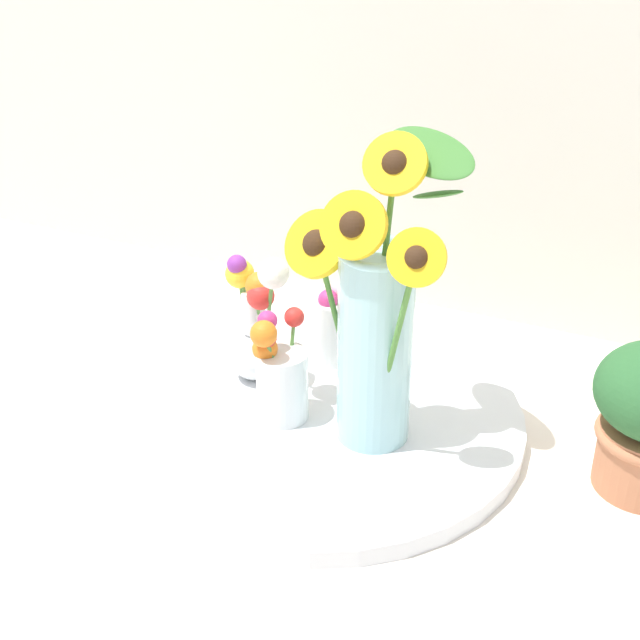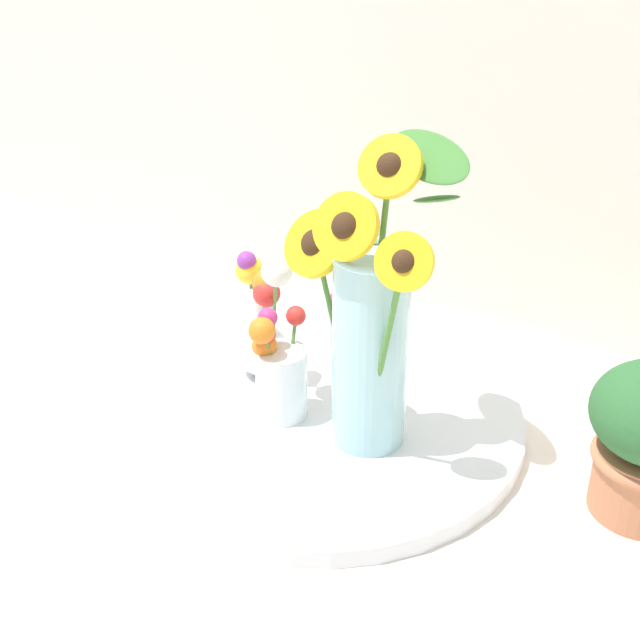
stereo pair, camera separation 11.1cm
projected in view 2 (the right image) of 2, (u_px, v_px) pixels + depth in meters
name	position (u px, v px, depth m)	size (l,w,h in m)	color
ground_plane	(257.00, 462.00, 1.12)	(6.00, 6.00, 0.00)	silver
serving_tray	(320.00, 418.00, 1.18)	(0.54, 0.54, 0.02)	silver
mason_jar_sunflowers	(371.00, 324.00, 1.05)	(0.24, 0.19, 0.39)	#9ED1D6
vase_small_center	(279.00, 371.00, 1.14)	(0.07, 0.09, 0.15)	white
vase_bulb_right	(263.00, 322.00, 1.21)	(0.12, 0.09, 0.21)	white
vase_small_back	(348.00, 323.00, 1.26)	(0.07, 0.06, 0.14)	white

